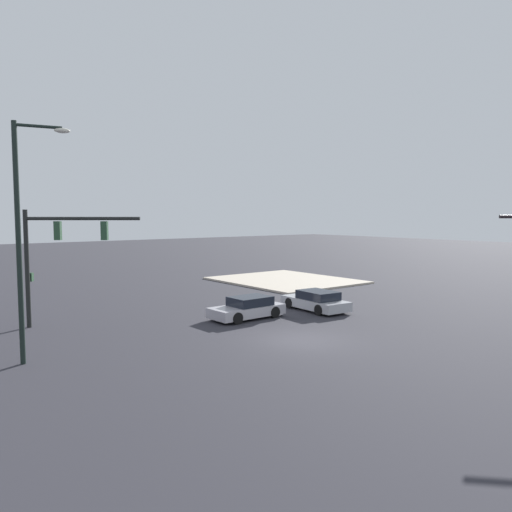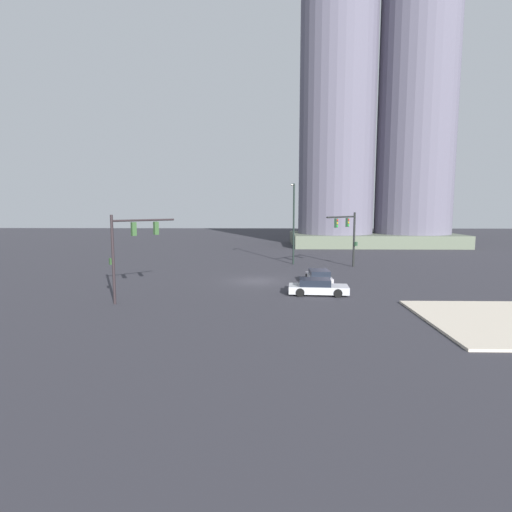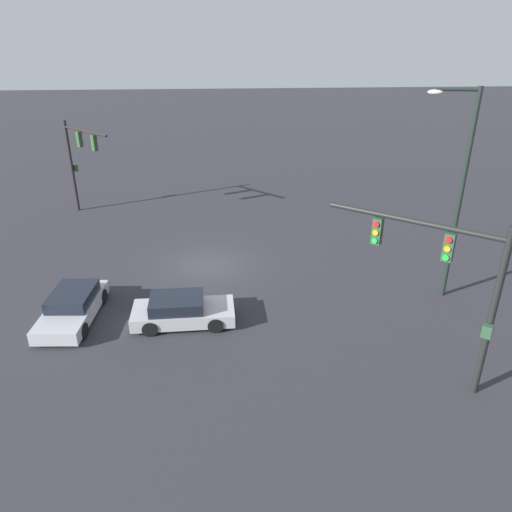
% 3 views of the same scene
% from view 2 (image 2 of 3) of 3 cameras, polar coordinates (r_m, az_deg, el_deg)
% --- Properties ---
extents(ground_plane, '(183.85, 183.85, 0.00)m').
position_cam_2_polar(ground_plane, '(37.02, 0.10, -3.48)').
color(ground_plane, '#2D2D33').
extents(traffic_signal_near_corner, '(3.85, 3.45, 6.11)m').
position_cam_2_polar(traffic_signal_near_corner, '(29.87, -17.13, 1.88)').
color(traffic_signal_near_corner, black).
rests_on(traffic_signal_near_corner, ground).
extents(traffic_signal_opposite_side, '(4.16, 4.67, 6.04)m').
position_cam_2_polar(traffic_signal_opposite_side, '(45.44, 12.67, 3.50)').
color(traffic_signal_opposite_side, black).
rests_on(traffic_signal_opposite_side, ground).
extents(streetlamp_curved_arm, '(0.66, 2.07, 9.28)m').
position_cam_2_polar(streetlamp_curved_arm, '(47.37, 5.23, 5.14)').
color(streetlamp_curved_arm, black).
rests_on(streetlamp_curved_arm, ground).
extents(highrise_twin_tower, '(27.98, 14.70, 77.40)m').
position_cam_2_polar(highrise_twin_tower, '(80.70, 16.88, 29.75)').
color(highrise_twin_tower, '#555E4D').
rests_on(highrise_twin_tower, ground).
extents(sedan_car_approaching, '(2.02, 4.28, 1.21)m').
position_cam_2_polar(sedan_car_approaching, '(36.21, 8.72, -2.87)').
color(sedan_car_approaching, '#B2AEB5').
rests_on(sedan_car_approaching, ground).
extents(sedan_car_waiting_far, '(4.59, 2.23, 1.21)m').
position_cam_2_polar(sedan_car_waiting_far, '(31.58, 8.52, -4.29)').
color(sedan_car_waiting_far, '#B2B3B8').
rests_on(sedan_car_waiting_far, ground).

